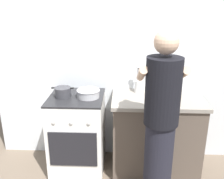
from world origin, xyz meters
The scene contains 10 objects.
ground centered at (0.00, 0.00, 0.00)m, with size 6.00×6.00×0.00m, color #6B5B4C.
back_wall centered at (0.20, 0.50, 1.25)m, with size 3.20×0.10×2.50m.
countertop centered at (0.55, 0.15, 0.45)m, with size 1.00×0.60×0.90m.
stove_range centered at (-0.35, 0.15, 0.45)m, with size 0.60×0.62×0.90m.
pot centered at (-0.49, 0.14, 0.96)m, with size 0.25×0.18×0.11m.
mixing_bowl centered at (-0.21, 0.14, 0.95)m, with size 0.25×0.25×0.09m.
utensil_crock centered at (0.35, 0.32, 1.00)m, with size 0.10×0.10×0.31m.
spice_bottle centered at (0.51, 0.08, 0.95)m, with size 0.04×0.04×0.10m.
oil_bottle centered at (0.75, 0.13, 1.00)m, with size 0.06×0.06×0.24m.
person centered at (0.50, -0.45, 0.86)m, with size 0.41×0.50×1.70m.
Camera 1 is at (0.16, -2.45, 1.91)m, focal length 40.83 mm.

